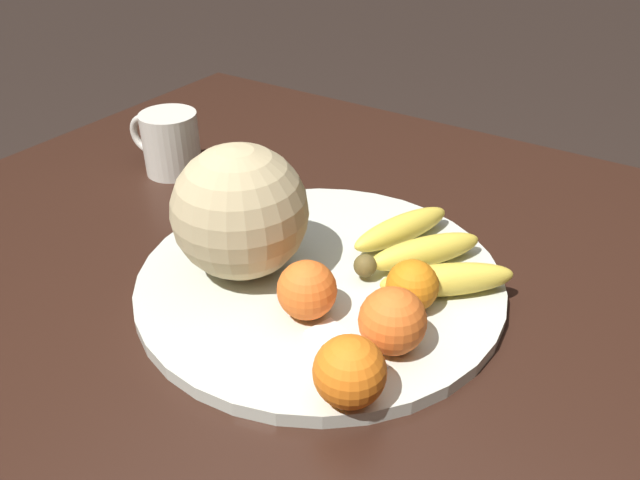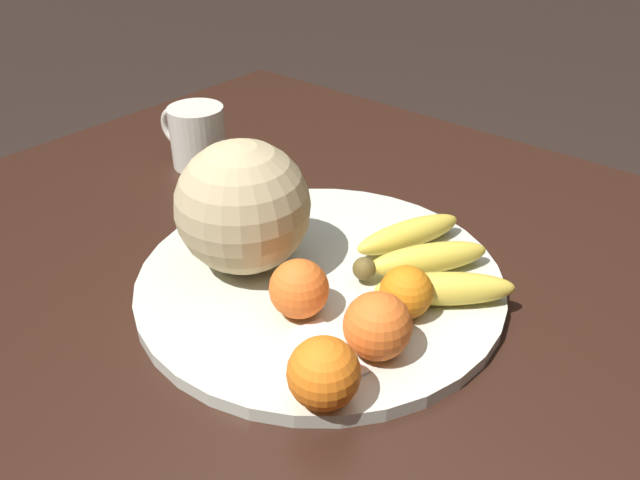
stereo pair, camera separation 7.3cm
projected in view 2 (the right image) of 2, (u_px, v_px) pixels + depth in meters
The scene contains 10 objects.
kitchen_table at pixel (320, 315), 0.87m from camera, with size 1.23×1.03×0.74m.
fruit_bowl at pixel (320, 279), 0.76m from camera, with size 0.44×0.44×0.02m.
melon at pixel (243, 207), 0.73m from camera, with size 0.16×0.16×0.16m.
banana_bunch at pixel (426, 260), 0.75m from camera, with size 0.21×0.21×0.04m.
orange_front_left at pixel (406, 292), 0.68m from camera, with size 0.06×0.06×0.06m.
orange_front_right at pixel (324, 373), 0.57m from camera, with size 0.07×0.07×0.07m.
orange_mid_center at pixel (377, 326), 0.62m from camera, with size 0.07×0.07×0.07m.
orange_back_left at pixel (299, 289), 0.68m from camera, with size 0.07×0.07×0.07m.
produce_tag at pixel (330, 350), 0.64m from camera, with size 0.10×0.07×0.00m.
ceramic_mug at pixel (197, 136), 1.03m from camera, with size 0.13×0.09×0.10m.
Camera 2 is at (-0.43, 0.52, 1.20)m, focal length 35.00 mm.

